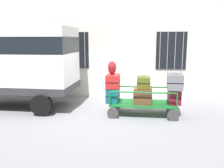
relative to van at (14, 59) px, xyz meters
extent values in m
plane|color=gray|center=(3.52, -0.50, -1.76)|extent=(40.00, 40.00, 0.00)
cube|color=silver|center=(3.52, 2.01, 0.74)|extent=(12.00, 0.30, 5.00)
cube|color=black|center=(1.72, 1.84, 0.24)|extent=(1.20, 0.04, 1.50)
cylinder|color=gray|center=(1.27, 1.80, 0.24)|extent=(0.03, 0.03, 1.50)
cylinder|color=gray|center=(1.57, 1.80, 0.24)|extent=(0.03, 0.03, 1.50)
cylinder|color=gray|center=(1.87, 1.80, 0.24)|extent=(0.03, 0.03, 1.50)
cylinder|color=gray|center=(2.17, 1.80, 0.24)|extent=(0.03, 0.03, 1.50)
cube|color=black|center=(5.72, 1.84, 0.24)|extent=(1.20, 0.04, 1.50)
cylinder|color=gray|center=(5.27, 1.80, 0.24)|extent=(0.03, 0.03, 1.50)
cylinder|color=gray|center=(5.57, 1.80, 0.24)|extent=(0.03, 0.03, 1.50)
cylinder|color=gray|center=(5.87, 1.80, 0.24)|extent=(0.03, 0.03, 1.50)
cylinder|color=gray|center=(6.17, 1.80, 0.24)|extent=(0.03, 0.03, 1.50)
cube|color=white|center=(0.00, 0.01, 0.00)|extent=(4.30, 1.91, 2.23)
cube|color=black|center=(0.00, 0.01, 0.50)|extent=(4.32, 1.93, 0.55)
cube|color=#2D2D30|center=(0.00, 0.01, -0.99)|extent=(4.34, 1.95, 0.24)
cylinder|color=black|center=(1.38, -0.95, -1.41)|extent=(0.70, 0.22, 0.70)
cube|color=#146023|center=(4.63, -0.42, -1.38)|extent=(2.14, 0.96, 0.05)
cylinder|color=#383838|center=(5.56, -0.92, -1.59)|extent=(0.36, 0.06, 0.36)
cylinder|color=#383838|center=(5.56, 0.08, -1.59)|extent=(0.36, 0.06, 0.36)
cylinder|color=#383838|center=(3.71, -0.92, -1.59)|extent=(0.36, 0.06, 0.36)
cylinder|color=#383838|center=(3.71, 0.08, -1.59)|extent=(0.36, 0.06, 0.36)
cylinder|color=#146023|center=(5.66, -0.86, -1.14)|extent=(0.04, 0.04, 0.44)
cylinder|color=#146023|center=(5.66, 0.02, -1.14)|extent=(0.04, 0.04, 0.44)
cylinder|color=#146023|center=(3.60, -0.86, -1.14)|extent=(0.04, 0.04, 0.44)
cylinder|color=#146023|center=(3.60, 0.02, -1.14)|extent=(0.04, 0.04, 0.44)
cylinder|color=#146023|center=(4.63, -0.86, -0.92)|extent=(2.06, 0.04, 0.04)
cylinder|color=#146023|center=(4.63, 0.02, -0.92)|extent=(2.06, 0.04, 0.04)
cube|color=#0F5960|center=(3.64, -0.43, -1.12)|extent=(0.41, 0.61, 0.48)
cube|color=black|center=(3.64, -0.43, -1.12)|extent=(0.42, 0.62, 0.02)
cube|color=black|center=(3.64, -0.43, -0.88)|extent=(0.14, 0.04, 0.02)
cube|color=#B21E1E|center=(3.64, -0.42, -0.66)|extent=(0.45, 0.67, 0.42)
cube|color=black|center=(3.64, -0.42, -0.66)|extent=(0.46, 0.68, 0.02)
cube|color=black|center=(3.64, -0.42, -0.45)|extent=(0.15, 0.03, 0.02)
cube|color=brown|center=(4.63, -0.39, -1.11)|extent=(0.61, 0.79, 0.49)
cube|color=black|center=(4.63, -0.39, -1.11)|extent=(0.62, 0.80, 0.02)
cube|color=black|center=(4.63, -0.39, -0.87)|extent=(0.16, 0.04, 0.02)
cube|color=#4C5119|center=(4.63, -0.42, -0.68)|extent=(0.43, 0.53, 0.37)
cube|color=black|center=(4.63, -0.42, -0.68)|extent=(0.44, 0.54, 0.02)
cube|color=black|center=(4.63, -0.42, -0.50)|extent=(0.14, 0.04, 0.02)
cube|color=maroon|center=(5.62, -0.44, -1.11)|extent=(0.40, 0.48, 0.50)
cube|color=black|center=(5.62, -0.44, -1.11)|extent=(0.41, 0.49, 0.02)
cube|color=black|center=(5.62, -0.44, -0.87)|extent=(0.13, 0.04, 0.02)
cube|color=slate|center=(5.62, -0.44, -0.62)|extent=(0.52, 0.80, 0.47)
cube|color=black|center=(5.62, -0.44, -0.62)|extent=(0.53, 0.81, 0.02)
cube|color=black|center=(5.62, -0.44, -0.39)|extent=(0.16, 0.04, 0.02)
ellipsoid|color=maroon|center=(3.61, -0.40, -0.22)|extent=(0.27, 0.19, 0.44)
cube|color=maroon|center=(3.61, -0.49, -0.27)|extent=(0.14, 0.06, 0.15)
camera|label=1|loc=(4.62, -8.10, 0.70)|focal=38.46mm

